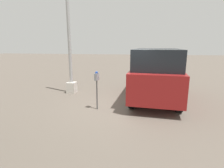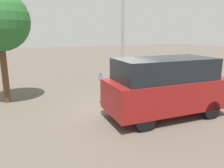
# 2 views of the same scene
# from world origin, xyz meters

# --- Properties ---
(ground_plane) EXTENTS (80.00, 80.00, 0.00)m
(ground_plane) POSITION_xyz_m (0.00, 0.00, 0.00)
(ground_plane) COLOR #60564C
(parking_meter_near) EXTENTS (0.22, 0.15, 1.47)m
(parking_meter_near) POSITION_xyz_m (-0.43, 0.70, 1.08)
(parking_meter_near) COLOR #4C4C4C
(parking_meter_near) RESTS_ON ground
(lamp_post) EXTENTS (0.44, 0.44, 5.60)m
(lamp_post) POSITION_xyz_m (1.64, 2.60, 1.74)
(lamp_post) COLOR beige
(lamp_post) RESTS_ON ground
(parked_van) EXTENTS (4.68, 2.23, 2.25)m
(parked_van) POSITION_xyz_m (1.28, -1.55, 1.21)
(parked_van) COLOR maroon
(parked_van) RESTS_ON ground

